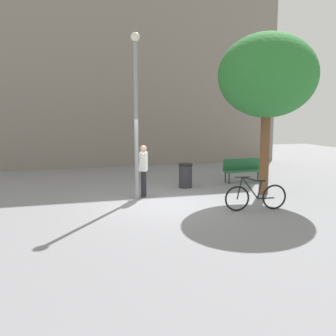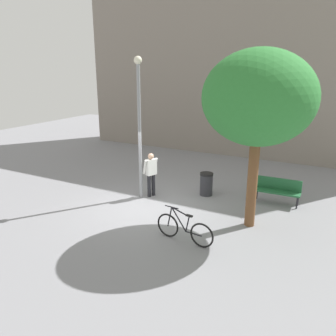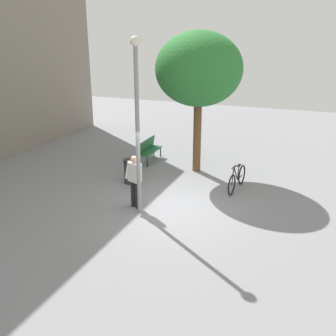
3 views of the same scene
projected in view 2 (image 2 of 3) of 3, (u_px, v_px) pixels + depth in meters
The scene contains 8 objects.
ground_plane at pixel (148, 207), 11.85m from camera, with size 36.00×36.00×0.00m, color gray.
building_facade at pixel (234, 64), 18.26m from camera, with size 17.49×2.00×9.76m, color gray.
lamppost at pixel (139, 117), 11.87m from camera, with size 0.28×0.28×5.07m.
person_by_lamppost at pixel (151, 172), 12.57m from camera, with size 0.44×0.63×1.67m.
park_bench at pixel (277, 189), 12.03m from camera, with size 1.61×0.50×0.92m.
plaza_tree at pixel (259, 99), 9.36m from camera, with size 3.18×3.18×5.24m.
bicycle_black at pixel (184, 229), 9.37m from camera, with size 1.81×0.23×0.97m.
trash_bin at pixel (206, 184), 12.82m from camera, with size 0.50×0.50×0.88m.
Camera 2 is at (5.77, -9.35, 4.70)m, focal length 36.01 mm.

